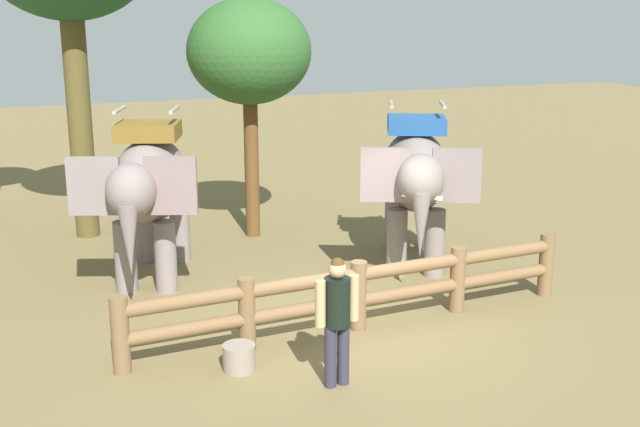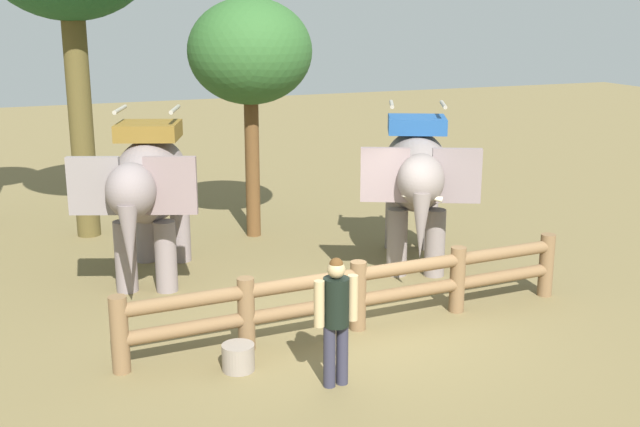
% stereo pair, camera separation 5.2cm
% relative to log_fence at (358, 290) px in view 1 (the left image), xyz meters
% --- Properties ---
extents(ground_plane, '(60.00, 60.00, 0.00)m').
position_rel_log_fence_xyz_m(ground_plane, '(0.00, 0.08, -0.61)').
color(ground_plane, brown).
extents(log_fence, '(7.18, 0.62, 1.05)m').
position_rel_log_fence_xyz_m(log_fence, '(0.00, 0.00, 0.00)').
color(log_fence, brown).
rests_on(log_fence, ground).
extents(elephant_near_left, '(2.51, 3.56, 2.99)m').
position_rel_log_fence_xyz_m(elephant_near_left, '(-2.43, 3.35, 1.07)').
color(elephant_near_left, gray).
rests_on(elephant_near_left, ground).
extents(elephant_center, '(2.67, 3.52, 2.98)m').
position_rel_log_fence_xyz_m(elephant_center, '(2.20, 2.42, 1.07)').
color(elephant_center, gray).
rests_on(elephant_center, ground).
extents(tourist_woman_in_black, '(0.60, 0.35, 1.69)m').
position_rel_log_fence_xyz_m(tourist_woman_in_black, '(-0.99, -1.55, 0.37)').
color(tourist_woman_in_black, '#2D2D3D').
rests_on(tourist_woman_in_black, ground).
extents(tree_far_right, '(2.46, 2.46, 4.83)m').
position_rel_log_fence_xyz_m(tree_far_right, '(0.00, 5.36, 3.13)').
color(tree_far_right, brown).
rests_on(tree_far_right, ground).
extents(feed_bucket, '(0.43, 0.43, 0.36)m').
position_rel_log_fence_xyz_m(feed_bucket, '(-2.03, -0.69, -0.43)').
color(feed_bucket, gray).
rests_on(feed_bucket, ground).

